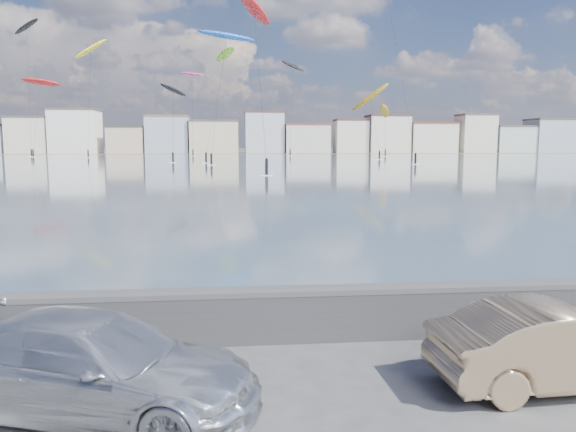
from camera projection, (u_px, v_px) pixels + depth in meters
name	position (u px, v px, depth m)	size (l,w,h in m)	color
ground	(245.00, 412.00, 7.75)	(700.00, 700.00, 0.00)	#333335
bay_water	(233.00, 164.00, 98.02)	(500.00, 177.00, 0.00)	#344052
far_shore_strip	(232.00, 153.00, 205.07)	(500.00, 60.00, 0.00)	#4C473D
seawall	(241.00, 313.00, 10.34)	(400.00, 0.36, 1.08)	#28282B
far_buildings	(236.00, 135.00, 190.60)	(240.79, 13.26, 14.60)	white
car_silver	(93.00, 365.00, 7.66)	(1.90, 4.67, 1.35)	silver
car_champagne	(561.00, 346.00, 8.49)	(1.36, 3.91, 1.29)	tan
kitesurfer_0	(370.00, 98.00, 133.94)	(9.09, 19.41, 18.45)	#BF8C19
kitesurfer_2	(192.00, 76.00, 159.42)	(7.85, 14.25, 24.00)	#E5338C
kitesurfer_4	(225.00, 57.00, 105.91)	(6.76, 11.83, 21.47)	#8CD826
kitesurfer_5	(226.00, 37.00, 104.25)	(11.00, 18.21, 24.65)	blue
kitesurfer_6	(41.00, 83.00, 146.57)	(10.46, 10.89, 20.99)	red
kitesurfer_8	(384.00, 112.00, 159.09)	(6.70, 18.04, 14.76)	#BF8C19
kitesurfer_9	(293.00, 68.00, 157.56)	(7.50, 9.84, 27.16)	black
kitesurfer_11	(91.00, 50.00, 142.11)	(8.61, 11.56, 30.40)	yellow
kitesurfer_12	(173.00, 91.00, 115.47)	(6.29, 19.73, 15.89)	black
kitesurfer_15	(254.00, 11.00, 67.48)	(5.85, 12.27, 21.55)	red
kitesurfer_16	(27.00, 28.00, 147.81)	(8.19, 9.87, 36.34)	black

